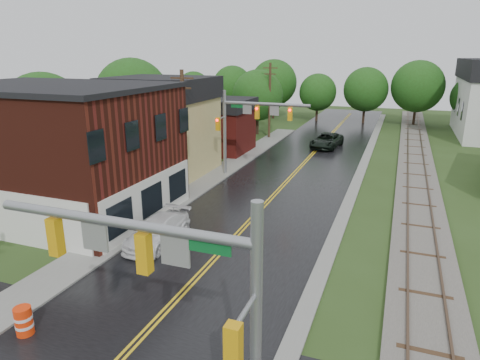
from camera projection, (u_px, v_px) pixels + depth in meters
The scene contains 18 objects.
main_road at pixel (296, 172), 37.99m from camera, with size 10.00×90.00×0.02m, color black.
curb_right at pixel (364, 164), 40.64m from camera, with size 0.80×70.00×0.12m, color gray.
sidewalk_left at pixel (209, 180), 35.60m from camera, with size 2.40×50.00×0.12m, color gray.
brick_building at pixel (55, 150), 27.57m from camera, with size 14.30×10.30×8.30m.
yellow_house at pixel (163, 136), 37.20m from camera, with size 8.00×7.00×6.40m, color tan.
darkred_building at pixel (216, 131), 45.22m from camera, with size 7.00×6.00×4.40m, color #3F0F0C.
railroad at pixel (416, 167), 39.06m from camera, with size 3.20×80.00×0.30m.
traffic_signal_near at pixel (173, 278), 10.29m from camera, with size 7.34×0.30×7.20m.
traffic_signal_far at pixel (248, 118), 35.04m from camera, with size 7.34×0.43×7.20m.
utility_pole_b at pixel (184, 129), 31.76m from camera, with size 1.80×0.28×9.00m.
utility_pole_c at pixel (270, 99), 51.48m from camera, with size 1.80×0.28×9.00m.
tree_left_a at pixel (45, 115), 35.97m from camera, with size 6.80×6.80×8.67m.
tree_left_b at pixel (133, 97), 44.08m from camera, with size 7.60×7.60×9.69m.
tree_left_c at pixel (202, 102), 50.24m from camera, with size 6.00×6.00×7.65m.
tree_left_e at pixel (258, 97), 53.85m from camera, with size 6.40×6.40×8.16m.
suv_dark at pixel (327, 141), 47.27m from camera, with size 2.62×5.69×1.58m, color black.
pickup_white at pixel (158, 231), 23.55m from camera, with size 2.03×5.00×1.45m, color white.
construction_barrel at pixel (24, 321), 15.93m from camera, with size 0.64×0.64×1.14m, color #F0330A.
Camera 1 is at (8.23, -6.02, 10.19)m, focal length 32.00 mm.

